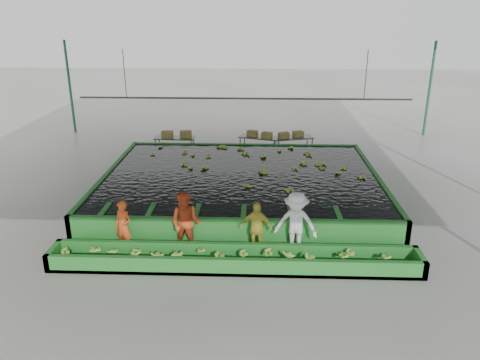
{
  "coord_description": "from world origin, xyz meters",
  "views": [
    {
      "loc": [
        0.58,
        -14.63,
        6.6
      ],
      "look_at": [
        0.0,
        0.5,
        1.0
      ],
      "focal_mm": 35.0,
      "sensor_mm": 36.0,
      "label": 1
    }
  ],
  "objects_px": {
    "flotation_tank": "(241,185)",
    "sorting_trough": "(234,259)",
    "packing_table_right": "(293,146)",
    "worker_c": "(256,228)",
    "worker_a": "(123,227)",
    "worker_b": "(186,223)",
    "box_stack_right": "(291,137)",
    "packing_table_left": "(175,146)",
    "box_stack_mid": "(259,137)",
    "packing_table_mid": "(259,145)",
    "box_stack_left": "(177,138)",
    "worker_d": "(296,224)"
  },
  "relations": [
    {
      "from": "worker_b",
      "to": "worker_c",
      "type": "xyz_separation_m",
      "value": [
        1.98,
        0.0,
        -0.13
      ]
    },
    {
      "from": "worker_a",
      "to": "worker_b",
      "type": "bearing_deg",
      "value": 24.61
    },
    {
      "from": "flotation_tank",
      "to": "sorting_trough",
      "type": "relative_size",
      "value": 1.0
    },
    {
      "from": "sorting_trough",
      "to": "worker_a",
      "type": "xyz_separation_m",
      "value": [
        -3.19,
        0.8,
        0.52
      ]
    },
    {
      "from": "packing_table_right",
      "to": "worker_c",
      "type": "bearing_deg",
      "value": -99.97
    },
    {
      "from": "box_stack_left",
      "to": "box_stack_right",
      "type": "bearing_deg",
      "value": 2.84
    },
    {
      "from": "packing_table_mid",
      "to": "flotation_tank",
      "type": "bearing_deg",
      "value": -97.31
    },
    {
      "from": "flotation_tank",
      "to": "box_stack_mid",
      "type": "relative_size",
      "value": 8.3
    },
    {
      "from": "flotation_tank",
      "to": "worker_a",
      "type": "distance_m",
      "value": 5.36
    },
    {
      "from": "flotation_tank",
      "to": "box_stack_mid",
      "type": "distance_m",
      "value": 5.32
    },
    {
      "from": "worker_d",
      "to": "box_stack_right",
      "type": "height_order",
      "value": "worker_d"
    },
    {
      "from": "worker_b",
      "to": "packing_table_mid",
      "type": "distance_m",
      "value": 9.86
    },
    {
      "from": "worker_b",
      "to": "box_stack_mid",
      "type": "xyz_separation_m",
      "value": [
        2.08,
        9.56,
        -0.04
      ]
    },
    {
      "from": "worker_c",
      "to": "box_stack_left",
      "type": "height_order",
      "value": "worker_c"
    },
    {
      "from": "worker_c",
      "to": "packing_table_mid",
      "type": "height_order",
      "value": "worker_c"
    },
    {
      "from": "worker_a",
      "to": "box_stack_right",
      "type": "height_order",
      "value": "worker_a"
    },
    {
      "from": "packing_table_left",
      "to": "box_stack_left",
      "type": "bearing_deg",
      "value": -30.36
    },
    {
      "from": "worker_b",
      "to": "box_stack_left",
      "type": "relative_size",
      "value": 1.3
    },
    {
      "from": "packing_table_mid",
      "to": "packing_table_right",
      "type": "distance_m",
      "value": 1.6
    },
    {
      "from": "worker_d",
      "to": "packing_table_right",
      "type": "bearing_deg",
      "value": 98.83
    },
    {
      "from": "worker_d",
      "to": "packing_table_mid",
      "type": "bearing_deg",
      "value": 108.29
    },
    {
      "from": "worker_b",
      "to": "packing_table_right",
      "type": "height_order",
      "value": "worker_b"
    },
    {
      "from": "worker_a",
      "to": "box_stack_left",
      "type": "distance_m",
      "value": 9.34
    },
    {
      "from": "packing_table_left",
      "to": "worker_b",
      "type": "bearing_deg",
      "value": -78.43
    },
    {
      "from": "sorting_trough",
      "to": "worker_c",
      "type": "bearing_deg",
      "value": 54.03
    },
    {
      "from": "packing_table_mid",
      "to": "packing_table_right",
      "type": "bearing_deg",
      "value": 1.08
    },
    {
      "from": "worker_b",
      "to": "worker_d",
      "type": "distance_m",
      "value": 3.08
    },
    {
      "from": "flotation_tank",
      "to": "box_stack_left",
      "type": "height_order",
      "value": "box_stack_left"
    },
    {
      "from": "worker_a",
      "to": "box_stack_mid",
      "type": "height_order",
      "value": "worker_a"
    },
    {
      "from": "worker_c",
      "to": "packing_table_right",
      "type": "distance_m",
      "value": 9.81
    },
    {
      "from": "packing_table_left",
      "to": "box_stack_left",
      "type": "xyz_separation_m",
      "value": [
        0.11,
        -0.07,
        0.43
      ]
    },
    {
      "from": "box_stack_mid",
      "to": "box_stack_right",
      "type": "height_order",
      "value": "box_stack_mid"
    },
    {
      "from": "worker_c",
      "to": "worker_d",
      "type": "height_order",
      "value": "worker_d"
    },
    {
      "from": "worker_b",
      "to": "packing_table_left",
      "type": "xyz_separation_m",
      "value": [
        -1.93,
        9.41,
        -0.49
      ]
    },
    {
      "from": "worker_b",
      "to": "worker_d",
      "type": "height_order",
      "value": "worker_d"
    },
    {
      "from": "packing_table_mid",
      "to": "box_stack_mid",
      "type": "distance_m",
      "value": 0.44
    },
    {
      "from": "packing_table_left",
      "to": "box_stack_right",
      "type": "xyz_separation_m",
      "value": [
        5.49,
        0.2,
        0.42
      ]
    },
    {
      "from": "flotation_tank",
      "to": "packing_table_left",
      "type": "distance_m",
      "value": 6.09
    },
    {
      "from": "flotation_tank",
      "to": "sorting_trough",
      "type": "height_order",
      "value": "flotation_tank"
    },
    {
      "from": "worker_c",
      "to": "box_stack_right",
      "type": "xyz_separation_m",
      "value": [
        1.58,
        9.61,
        0.07
      ]
    },
    {
      "from": "sorting_trough",
      "to": "packing_table_right",
      "type": "xyz_separation_m",
      "value": [
        2.28,
        10.45,
        0.17
      ]
    },
    {
      "from": "worker_a",
      "to": "packing_table_mid",
      "type": "distance_m",
      "value": 10.38
    },
    {
      "from": "worker_d",
      "to": "packing_table_right",
      "type": "relative_size",
      "value": 1.01
    },
    {
      "from": "worker_b",
      "to": "packing_table_mid",
      "type": "xyz_separation_m",
      "value": [
        2.08,
        9.62,
        -0.48
      ]
    },
    {
      "from": "box_stack_left",
      "to": "box_stack_mid",
      "type": "height_order",
      "value": "box_stack_left"
    },
    {
      "from": "worker_b",
      "to": "packing_table_left",
      "type": "relative_size",
      "value": 0.97
    },
    {
      "from": "worker_b",
      "to": "box_stack_left",
      "type": "height_order",
      "value": "worker_b"
    },
    {
      "from": "packing_table_left",
      "to": "sorting_trough",
      "type": "bearing_deg",
      "value": -71.95
    },
    {
      "from": "worker_b",
      "to": "box_stack_right",
      "type": "bearing_deg",
      "value": 82.28
    },
    {
      "from": "sorting_trough",
      "to": "worker_a",
      "type": "bearing_deg",
      "value": 165.91
    }
  ]
}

